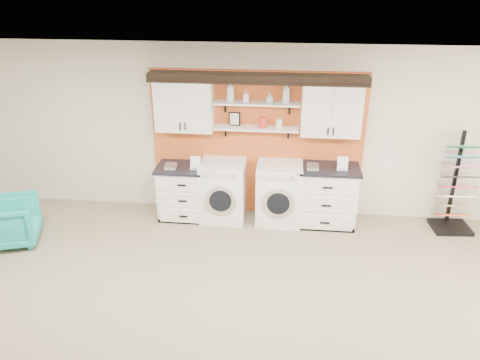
# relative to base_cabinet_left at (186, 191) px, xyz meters

# --- Properties ---
(ceiling) EXTENTS (10.00, 10.00, 0.00)m
(ceiling) POSITION_rel_base_cabinet_left_xyz_m (1.13, -3.64, 2.35)
(ceiling) COLOR white
(ceiling) RESTS_ON wall_back
(wall_back) EXTENTS (10.00, 0.00, 10.00)m
(wall_back) POSITION_rel_base_cabinet_left_xyz_m (1.13, 0.36, 0.95)
(wall_back) COLOR beige
(wall_back) RESTS_ON floor
(accent_panel) EXTENTS (3.40, 0.07, 2.40)m
(accent_panel) POSITION_rel_base_cabinet_left_xyz_m (1.13, 0.32, 0.75)
(accent_panel) COLOR #C15221
(accent_panel) RESTS_ON wall_back
(upper_cabinet_left) EXTENTS (0.90, 0.35, 0.84)m
(upper_cabinet_left) POSITION_rel_base_cabinet_left_xyz_m (0.00, 0.15, 1.43)
(upper_cabinet_left) COLOR silver
(upper_cabinet_left) RESTS_ON wall_back
(upper_cabinet_right) EXTENTS (0.90, 0.35, 0.84)m
(upper_cabinet_right) POSITION_rel_base_cabinet_left_xyz_m (2.26, 0.15, 1.43)
(upper_cabinet_right) COLOR silver
(upper_cabinet_right) RESTS_ON wall_back
(shelf_lower) EXTENTS (1.32, 0.28, 0.03)m
(shelf_lower) POSITION_rel_base_cabinet_left_xyz_m (1.13, 0.16, 1.08)
(shelf_lower) COLOR silver
(shelf_lower) RESTS_ON wall_back
(shelf_upper) EXTENTS (1.32, 0.28, 0.03)m
(shelf_upper) POSITION_rel_base_cabinet_left_xyz_m (1.13, 0.16, 1.48)
(shelf_upper) COLOR silver
(shelf_upper) RESTS_ON wall_back
(crown_molding) EXTENTS (3.30, 0.41, 0.13)m
(crown_molding) POSITION_rel_base_cabinet_left_xyz_m (1.13, 0.17, 1.88)
(crown_molding) COLOR black
(crown_molding) RESTS_ON wall_back
(picture_frame) EXTENTS (0.18, 0.02, 0.22)m
(picture_frame) POSITION_rel_base_cabinet_left_xyz_m (0.78, 0.21, 1.20)
(picture_frame) COLOR black
(picture_frame) RESTS_ON shelf_lower
(canister_red) EXTENTS (0.11, 0.11, 0.16)m
(canister_red) POSITION_rel_base_cabinet_left_xyz_m (1.23, 0.16, 1.17)
(canister_red) COLOR red
(canister_red) RESTS_ON shelf_lower
(canister_cream) EXTENTS (0.10, 0.10, 0.14)m
(canister_cream) POSITION_rel_base_cabinet_left_xyz_m (1.48, 0.16, 1.16)
(canister_cream) COLOR silver
(canister_cream) RESTS_ON shelf_lower
(base_cabinet_left) EXTENTS (0.92, 0.66, 0.90)m
(base_cabinet_left) POSITION_rel_base_cabinet_left_xyz_m (0.00, 0.00, 0.00)
(base_cabinet_left) COLOR silver
(base_cabinet_left) RESTS_ON floor
(base_cabinet_right) EXTENTS (1.01, 0.66, 0.99)m
(base_cabinet_right) POSITION_rel_base_cabinet_left_xyz_m (2.26, -0.00, 0.04)
(base_cabinet_right) COLOR silver
(base_cabinet_right) RESTS_ON floor
(washer) EXTENTS (0.71, 0.71, 1.00)m
(washer) POSITION_rel_base_cabinet_left_xyz_m (0.62, -0.00, 0.05)
(washer) COLOR white
(washer) RESTS_ON floor
(dryer) EXTENTS (0.72, 0.71, 1.00)m
(dryer) POSITION_rel_base_cabinet_left_xyz_m (1.52, -0.00, 0.05)
(dryer) COLOR white
(dryer) RESTS_ON floor
(sample_rack) EXTENTS (0.61, 0.53, 1.59)m
(sample_rack) POSITION_rel_base_cabinet_left_xyz_m (4.27, 0.03, 0.06)
(sample_rack) COLOR black
(sample_rack) RESTS_ON floor
(armchair) EXTENTS (0.96, 0.95, 0.69)m
(armchair) POSITION_rel_base_cabinet_left_xyz_m (-2.45, -1.09, -0.10)
(armchair) COLOR teal
(armchair) RESTS_ON floor
(soap_bottle_a) EXTENTS (0.13, 0.13, 0.32)m
(soap_bottle_a) POSITION_rel_base_cabinet_left_xyz_m (0.72, 0.16, 1.65)
(soap_bottle_a) COLOR silver
(soap_bottle_a) RESTS_ON shelf_upper
(soap_bottle_b) EXTENTS (0.09, 0.09, 0.19)m
(soap_bottle_b) POSITION_rel_base_cabinet_left_xyz_m (0.96, 0.16, 1.59)
(soap_bottle_b) COLOR silver
(soap_bottle_b) RESTS_ON shelf_upper
(soap_bottle_c) EXTENTS (0.16, 0.16, 0.15)m
(soap_bottle_c) POSITION_rel_base_cabinet_left_xyz_m (1.32, 0.16, 1.57)
(soap_bottle_c) COLOR silver
(soap_bottle_c) RESTS_ON shelf_upper
(soap_bottle_d) EXTENTS (0.13, 0.13, 0.32)m
(soap_bottle_d) POSITION_rel_base_cabinet_left_xyz_m (1.57, 0.16, 1.65)
(soap_bottle_d) COLOR silver
(soap_bottle_d) RESTS_ON shelf_upper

